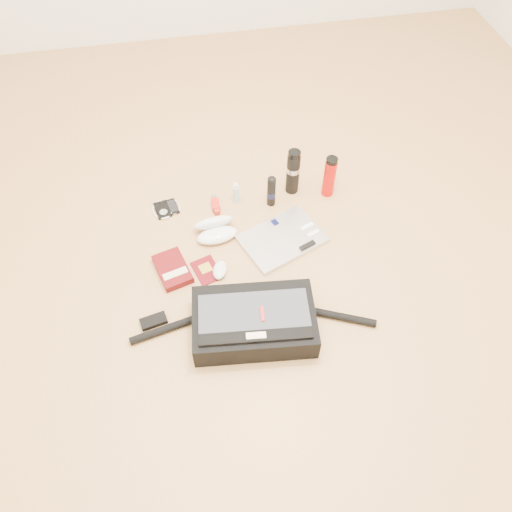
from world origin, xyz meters
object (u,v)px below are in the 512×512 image
laptop (283,239)px  thermos_red (329,177)px  thermos_black (293,172)px  messenger_bag (253,322)px  book (173,269)px

laptop → thermos_red: bearing=20.2°
thermos_black → thermos_red: 0.17m
messenger_bag → laptop: messenger_bag is taller
messenger_bag → thermos_black: 0.80m
book → thermos_red: bearing=7.6°
book → thermos_red: size_ratio=0.98×
thermos_black → book: bearing=-148.2°
thermos_black → thermos_red: size_ratio=1.10×
messenger_bag → laptop: 0.48m
messenger_bag → thermos_red: bearing=60.0°
laptop → thermos_red: 0.39m
laptop → thermos_red: (0.28, 0.25, 0.10)m
laptop → thermos_black: (0.12, 0.31, 0.11)m
book → thermos_black: thermos_black is taller
laptop → book: size_ratio=1.93×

